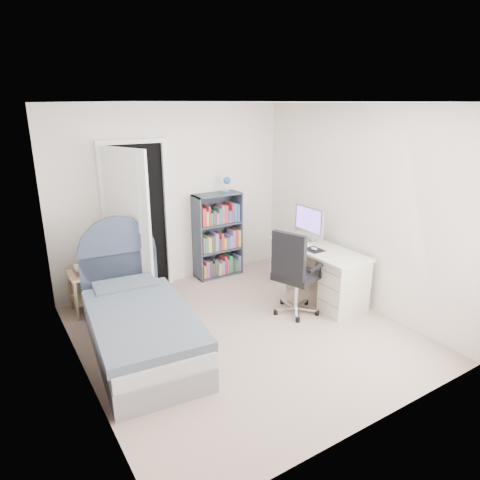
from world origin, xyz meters
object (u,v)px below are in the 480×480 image
nightstand (86,281)px  bookcase (219,238)px  bed (139,323)px  desk (317,269)px  floor_lamp (128,251)px  office_chair (294,270)px

nightstand → bookcase: bookcase is taller
bed → desk: 2.45m
nightstand → floor_lamp: floor_lamp is taller
nightstand → desk: size_ratio=0.43×
floor_lamp → bookcase: 1.37m
desk → office_chair: bearing=-157.3°
bookcase → desk: (0.73, -1.36, -0.19)m
bookcase → office_chair: bookcase is taller
nightstand → office_chair: 2.54m
nightstand → bookcase: bearing=5.5°
bookcase → office_chair: size_ratio=1.38×
floor_lamp → bookcase: size_ratio=1.01×
bookcase → desk: bearing=-61.8°
nightstand → floor_lamp: bearing=20.0°
bed → floor_lamp: (0.35, 1.36, 0.34)m
bed → office_chair: size_ratio=1.94×
desk → bed: bearing=179.3°
bed → nightstand: bed is taller
nightstand → desk: (2.70, -1.17, -0.02)m
nightstand → office_chair: size_ratio=0.57×
nightstand → bookcase: (1.98, 0.19, 0.17)m
floor_lamp → office_chair: size_ratio=1.39×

